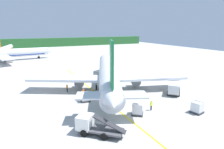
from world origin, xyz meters
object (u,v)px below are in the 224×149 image
(airliner_foreground, at_px, (108,74))
(airliner_mid_apron, at_px, (6,54))
(service_truck_fuel, at_px, (92,125))
(cargo_container_far, at_px, (197,107))
(cargo_container_mid, at_px, (137,109))
(cargo_container_near, at_px, (85,97))
(crew_marshaller, at_px, (151,105))
(crew_loader_left, at_px, (67,88))
(airliner_far_taxiway, at_px, (6,48))
(service_truck_baggage, at_px, (174,86))
(crew_loader_right, at_px, (83,92))

(airliner_foreground, distance_m, airliner_mid_apron, 58.06)
(service_truck_fuel, distance_m, cargo_container_far, 17.64)
(cargo_container_mid, distance_m, cargo_container_far, 9.86)
(cargo_container_near, distance_m, crew_marshaller, 12.37)
(cargo_container_near, height_order, crew_loader_left, cargo_container_near)
(airliner_far_taxiway, bearing_deg, airliner_mid_apron, -87.32)
(airliner_mid_apron, bearing_deg, cargo_container_far, -67.49)
(service_truck_fuel, relative_size, service_truck_baggage, 0.97)
(airliner_mid_apron, xyz_separation_m, crew_marshaller, (23.78, -68.08, -2.08))
(cargo_container_far, bearing_deg, airliner_mid_apron, 112.51)
(cargo_container_far, relative_size, crew_loader_left, 1.23)
(cargo_container_far, bearing_deg, service_truck_fuel, 175.21)
(service_truck_fuel, bearing_deg, crew_marshaller, 12.89)
(cargo_container_far, bearing_deg, cargo_container_mid, 158.11)
(cargo_container_far, height_order, crew_loader_right, cargo_container_far)
(crew_loader_left, bearing_deg, crew_marshaller, -56.58)
(service_truck_fuel, bearing_deg, cargo_container_far, -4.79)
(service_truck_baggage, height_order, cargo_container_near, service_truck_baggage)
(cargo_container_near, bearing_deg, service_truck_fuel, -103.52)
(service_truck_baggage, distance_m, cargo_container_far, 10.15)
(service_truck_fuel, bearing_deg, crew_loader_right, 77.23)
(cargo_container_near, bearing_deg, crew_loader_right, 81.08)
(airliner_foreground, relative_size, cargo_container_far, 19.17)
(cargo_container_mid, distance_m, crew_loader_left, 17.87)
(service_truck_fuel, bearing_deg, service_truck_baggage, 20.30)
(service_truck_baggage, xyz_separation_m, cargo_container_far, (-3.83, -9.39, -0.49))
(cargo_container_near, xyz_separation_m, crew_loader_right, (0.36, 2.27, 0.16))
(crew_loader_right, bearing_deg, airliner_far_taxiway, 100.69)
(service_truck_baggage, relative_size, crew_loader_left, 3.59)
(cargo_container_mid, xyz_separation_m, crew_loader_right, (-5.33, 11.48, 0.05))
(airliner_foreground, bearing_deg, crew_marshaller, -84.66)
(airliner_foreground, relative_size, crew_marshaller, 23.21)
(service_truck_baggage, relative_size, cargo_container_far, 2.93)
(airliner_mid_apron, xyz_separation_m, cargo_container_mid, (20.75, -68.50, -2.11))
(airliner_mid_apron, distance_m, crew_loader_left, 53.96)
(cargo_container_far, distance_m, crew_marshaller, 7.37)
(service_truck_baggage, height_order, crew_loader_right, service_truck_baggage)
(service_truck_fuel, xyz_separation_m, cargo_container_near, (2.75, 11.41, -0.30))
(airliner_mid_apron, bearing_deg, airliner_foreground, -67.29)
(airliner_foreground, bearing_deg, cargo_container_far, -68.10)
(airliner_foreground, xyz_separation_m, cargo_container_far, (7.49, -18.62, -2.46))
(crew_loader_right, bearing_deg, cargo_container_near, -98.92)
(cargo_container_mid, height_order, cargo_container_far, cargo_container_mid)
(airliner_foreground, bearing_deg, airliner_far_taxiway, 105.49)
(service_truck_fuel, bearing_deg, cargo_container_near, 76.48)
(cargo_container_near, distance_m, crew_loader_right, 2.31)
(airliner_foreground, distance_m, cargo_container_mid, 15.23)
(airliner_mid_apron, xyz_separation_m, airliner_far_taxiway, (-1.54, 32.88, -0.75))
(cargo_container_mid, relative_size, crew_loader_right, 1.42)
(airliner_mid_apron, height_order, crew_marshaller, airliner_mid_apron)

